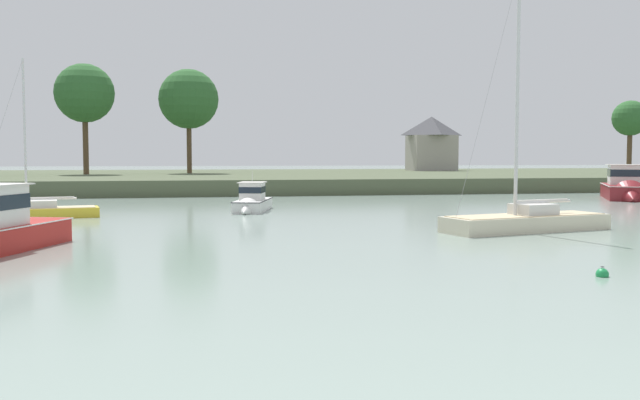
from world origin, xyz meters
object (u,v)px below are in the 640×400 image
Objects in this scene: sailboat_yellow at (38,215)px; sailboat_cream at (526,225)px; mooring_buoy_green at (602,274)px; cruiser_maroon at (626,192)px; cruiser_white at (251,205)px.

sailboat_cream reaches higher than sailboat_yellow.
cruiser_maroon is at bearing 54.17° from mooring_buoy_green.
sailboat_cream reaches higher than cruiser_maroon.
sailboat_cream is at bearing -49.06° from cruiser_white.
mooring_buoy_green is (9.16, -28.63, -0.41)m from cruiser_white.
cruiser_maroon is 31.68m from sailboat_cream.
sailboat_cream reaches higher than mooring_buoy_green.
cruiser_white is 0.66× the size of cruiser_maroon.
sailboat_cream is at bearing 72.43° from mooring_buoy_green.
sailboat_yellow is 30.21m from sailboat_cream.
sailboat_yellow is 34.86m from mooring_buoy_green.
cruiser_white is at bearing -167.99° from cruiser_maroon.
sailboat_yellow is (-49.26, -10.09, -0.45)m from cruiser_maroon.
mooring_buoy_green is at bearing -125.83° from cruiser_maroon.
cruiser_white is at bearing 107.75° from mooring_buoy_green.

